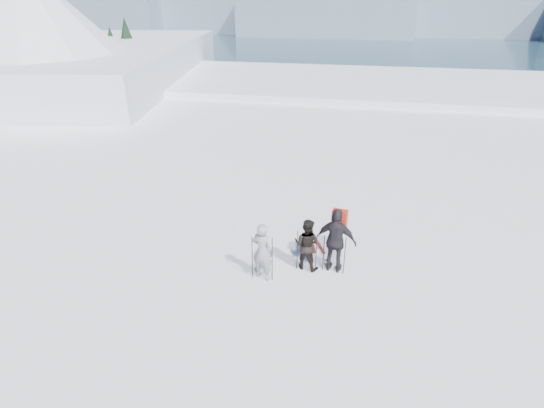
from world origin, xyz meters
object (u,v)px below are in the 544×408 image
at_px(skier_grey, 262,251).
at_px(skis_loose, 314,239).
at_px(skier_dark, 307,244).
at_px(skier_pack, 336,241).

bearing_deg(skier_grey, skis_loose, -99.66).
xyz_separation_m(skier_grey, skier_dark, (1.11, 0.73, -0.07)).
bearing_deg(skis_loose, skier_pack, -63.81).
bearing_deg(skis_loose, skier_dark, -91.72).
distance_m(skier_dark, skis_loose, 1.76).
distance_m(skier_pack, skis_loose, 1.98).
relative_size(skier_dark, skis_loose, 0.93).
distance_m(skier_grey, skier_pack, 2.07).
relative_size(skier_dark, skier_pack, 0.80).
bearing_deg(skier_dark, skier_grey, 46.40).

